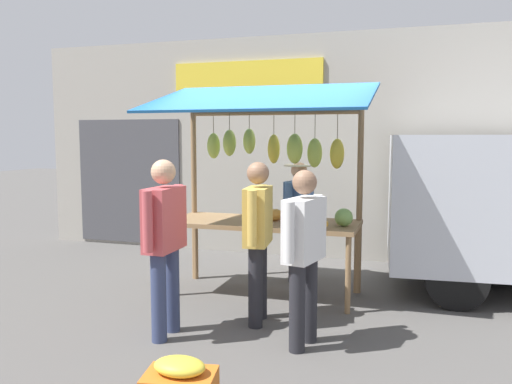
{
  "coord_description": "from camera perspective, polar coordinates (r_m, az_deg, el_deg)",
  "views": [
    {
      "loc": [
        -1.71,
        5.79,
        1.86
      ],
      "look_at": [
        0.0,
        0.3,
        1.25
      ],
      "focal_mm": 36.68,
      "sensor_mm": 36.0,
      "label": 1
    }
  ],
  "objects": [
    {
      "name": "shopper_with_ponytail",
      "position": [
        4.61,
        5.26,
        -5.95
      ],
      "size": [
        0.32,
        0.67,
        1.58
      ],
      "rotation": [
        0.0,
        0.0,
        -1.79
      ],
      "color": "#232328",
      "rests_on": "ground"
    },
    {
      "name": "shopper_in_grey_tee",
      "position": [
        5.18,
        0.21,
        -4.27
      ],
      "size": [
        0.27,
        0.69,
        1.62
      ],
      "rotation": [
        0.0,
        0.0,
        -1.45
      ],
      "color": "#232328",
      "rests_on": "ground"
    },
    {
      "name": "shopper_in_striped_shirt",
      "position": [
        4.89,
        -9.95,
        -4.66
      ],
      "size": [
        0.23,
        0.7,
        1.65
      ],
      "rotation": [
        0.0,
        0.0,
        -1.57
      ],
      "color": "navy",
      "rests_on": "ground"
    },
    {
      "name": "market_stall",
      "position": [
        6.09,
        1.33,
        3.15
      ],
      "size": [
        2.5,
        1.46,
        2.5
      ],
      "color": "olive",
      "rests_on": "ground"
    },
    {
      "name": "vendor_with_sunhat",
      "position": [
        6.77,
        4.68,
        -2.17
      ],
      "size": [
        0.4,
        0.65,
        1.54
      ],
      "rotation": [
        0.0,
        0.0,
        1.35
      ],
      "color": "#232328",
      "rests_on": "ground"
    },
    {
      "name": "ground_plane",
      "position": [
        6.32,
        0.83,
        -11.07
      ],
      "size": [
        40.0,
        40.0,
        0.0
      ],
      "primitive_type": "plane",
      "color": "#514F4C"
    },
    {
      "name": "street_backdrop",
      "position": [
        8.18,
        4.76,
        4.89
      ],
      "size": [
        9.0,
        0.3,
        3.4
      ],
      "color": "#9E998E",
      "rests_on": "ground"
    }
  ]
}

